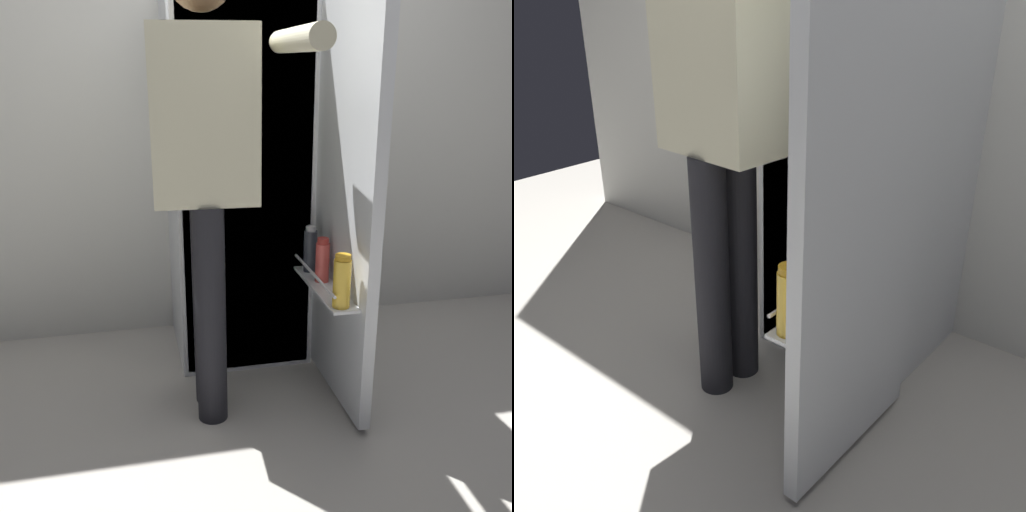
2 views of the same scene
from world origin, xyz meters
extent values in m
plane|color=#B7B2A8|center=(0.00, 0.00, 0.00)|extent=(6.17, 6.17, 0.00)
cube|color=silver|center=(0.00, 0.87, 1.28)|extent=(4.40, 0.10, 2.56)
cube|color=silver|center=(0.00, 0.54, 0.85)|extent=(0.61, 0.57, 1.69)
cube|color=white|center=(0.00, 0.25, 0.85)|extent=(0.57, 0.01, 1.65)
cube|color=white|center=(0.00, 0.30, 0.87)|extent=(0.53, 0.09, 0.01)
cube|color=silver|center=(0.33, -0.05, 0.84)|extent=(0.05, 0.61, 1.62)
cube|color=white|center=(0.25, -0.05, 0.51)|extent=(0.11, 0.52, 0.01)
cylinder|color=silver|center=(0.21, -0.05, 0.58)|extent=(0.01, 0.50, 0.01)
cylinder|color=#333842|center=(0.25, 0.14, 0.61)|extent=(0.06, 0.06, 0.18)
cylinder|color=silver|center=(0.25, 0.14, 0.71)|extent=(0.04, 0.04, 0.02)
cylinder|color=gold|center=(0.24, -0.27, 0.61)|extent=(0.07, 0.07, 0.18)
cylinder|color=#BC8419|center=(0.24, -0.27, 0.72)|extent=(0.06, 0.06, 0.02)
cylinder|color=#DB4C47|center=(0.26, 0.01, 0.60)|extent=(0.06, 0.06, 0.16)
cylinder|color=#B22D28|center=(0.26, 0.01, 0.70)|extent=(0.05, 0.05, 0.02)
cylinder|color=red|center=(-0.03, 0.30, 0.93)|extent=(0.09, 0.09, 0.10)
cylinder|color=black|center=(-0.22, 0.04, 0.45)|extent=(0.12, 0.12, 0.89)
cylinder|color=black|center=(-0.22, -0.10, 0.45)|extent=(0.12, 0.12, 0.89)
cube|color=beige|center=(-0.22, -0.03, 1.21)|extent=(0.40, 0.24, 0.63)
cylinder|color=beige|center=(-0.21, 0.17, 1.18)|extent=(0.08, 0.08, 0.59)
cylinder|color=beige|center=(0.06, -0.24, 1.46)|extent=(0.11, 0.60, 0.08)
camera|label=1|loc=(-0.51, -2.17, 1.40)|focal=41.23mm
camera|label=2|loc=(1.06, -1.32, 1.40)|focal=40.77mm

